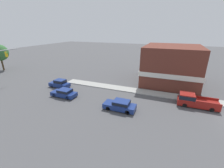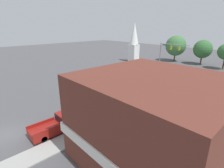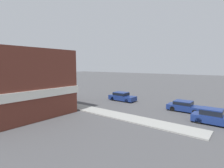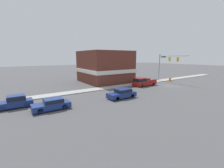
{
  "view_description": "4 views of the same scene",
  "coord_description": "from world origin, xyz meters",
  "px_view_note": "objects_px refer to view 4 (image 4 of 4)",
  "views": [
    {
      "loc": [
        -20.69,
        8.93,
        11.32
      ],
      "look_at": [
        0.66,
        17.54,
        2.77
      ],
      "focal_mm": 24.0,
      "sensor_mm": 36.0,
      "label": 1
    },
    {
      "loc": [
        20.78,
        -2.78,
        11.84
      ],
      "look_at": [
        0.6,
        15.9,
        2.68
      ],
      "focal_mm": 28.0,
      "sensor_mm": 36.0,
      "label": 2
    },
    {
      "loc": [
        22.36,
        32.22,
        6.13
      ],
      "look_at": [
        0.22,
        14.79,
        3.11
      ],
      "focal_mm": 28.0,
      "sensor_mm": 36.0,
      "label": 3
    },
    {
      "loc": [
        -20.66,
        29.5,
        6.57
      ],
      "look_at": [
        0.0,
        15.64,
        2.01
      ],
      "focal_mm": 24.0,
      "sensor_mm": 36.0,
      "label": 4
    }
  ],
  "objects_px": {
    "car_oncoming": "(15,101)",
    "construction_barrel": "(170,79)",
    "car_lead": "(122,93)",
    "car_second_ahead": "(52,104)",
    "pickup_truck_parked": "(143,82)"
  },
  "relations": [
    {
      "from": "car_oncoming",
      "to": "construction_barrel",
      "type": "distance_m",
      "value": 35.54
    },
    {
      "from": "car_lead",
      "to": "construction_barrel",
      "type": "relative_size",
      "value": 4.76
    },
    {
      "from": "car_lead",
      "to": "construction_barrel",
      "type": "xyz_separation_m",
      "value": [
        6.03,
        -21.06,
        -0.27
      ]
    },
    {
      "from": "car_lead",
      "to": "car_oncoming",
      "type": "relative_size",
      "value": 1.13
    },
    {
      "from": "car_second_ahead",
      "to": "construction_barrel",
      "type": "xyz_separation_m",
      "value": [
        5.41,
        -31.66,
        -0.24
      ]
    },
    {
      "from": "car_lead",
      "to": "pickup_truck_parked",
      "type": "xyz_separation_m",
      "value": [
        5.37,
        -10.1,
        0.16
      ]
    },
    {
      "from": "car_second_ahead",
      "to": "construction_barrel",
      "type": "relative_size",
      "value": 4.52
    },
    {
      "from": "car_oncoming",
      "to": "car_second_ahead",
      "type": "distance_m",
      "value": 5.11
    },
    {
      "from": "car_lead",
      "to": "car_second_ahead",
      "type": "distance_m",
      "value": 10.62
    },
    {
      "from": "car_lead",
      "to": "car_second_ahead",
      "type": "bearing_deg",
      "value": 86.62
    },
    {
      "from": "car_oncoming",
      "to": "pickup_truck_parked",
      "type": "bearing_deg",
      "value": 93.13
    },
    {
      "from": "construction_barrel",
      "to": "car_oncoming",
      "type": "bearing_deg",
      "value": 93.24
    },
    {
      "from": "car_oncoming",
      "to": "construction_barrel",
      "type": "height_order",
      "value": "car_oncoming"
    },
    {
      "from": "car_second_ahead",
      "to": "car_lead",
      "type": "bearing_deg",
      "value": -93.38
    },
    {
      "from": "car_lead",
      "to": "car_second_ahead",
      "type": "relative_size",
      "value": 1.05
    }
  ]
}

